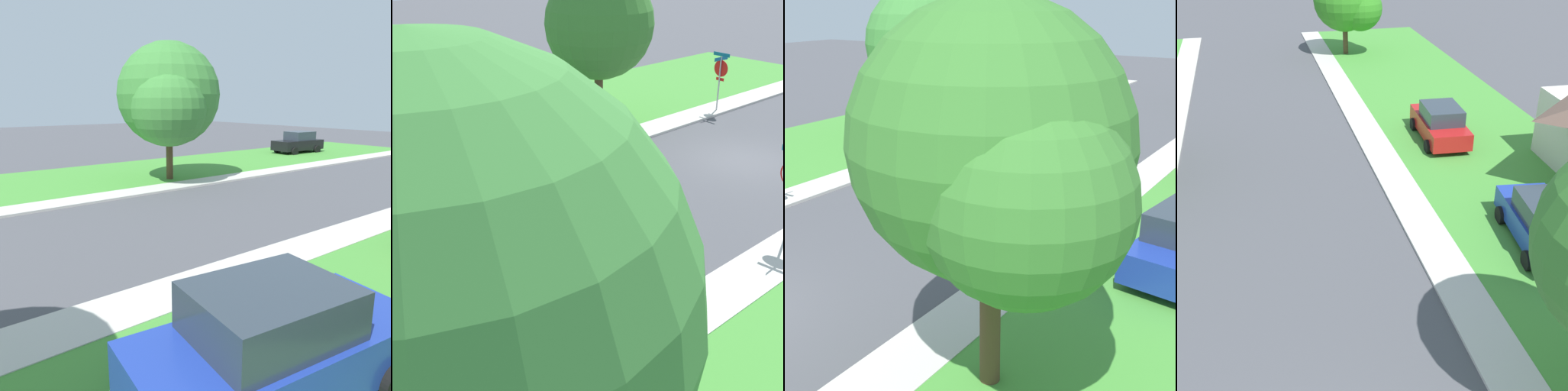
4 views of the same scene
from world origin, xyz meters
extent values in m
cube|color=beige|center=(4.70, 12.00, 0.05)|extent=(1.40, 56.00, 0.10)
cube|color=beige|center=(-4.70, 12.00, 0.05)|extent=(1.40, 56.00, 0.10)
cube|color=#479338|center=(-9.40, 12.00, 0.04)|extent=(8.00, 56.00, 0.08)
cube|color=black|center=(-9.56, 30.43, 0.70)|extent=(2.01, 4.38, 0.76)
cube|color=#2D3842|center=(-9.55, 30.63, 1.42)|extent=(1.70, 2.18, 0.68)
cylinder|color=black|center=(-8.73, 29.06, 0.32)|extent=(0.27, 0.65, 0.64)
cylinder|color=black|center=(-10.53, 29.15, 0.32)|extent=(0.27, 0.65, 0.64)
cylinder|color=black|center=(-8.60, 31.72, 0.32)|extent=(0.27, 0.65, 0.64)
cylinder|color=black|center=(-10.40, 31.81, 0.32)|extent=(0.27, 0.65, 0.64)
cube|color=#1E389E|center=(8.16, 7.76, 0.70)|extent=(2.33, 4.49, 0.76)
cube|color=#2D3842|center=(8.13, 7.56, 1.42)|extent=(1.86, 2.29, 0.68)
cylinder|color=black|center=(7.44, 9.20, 0.32)|extent=(0.32, 0.67, 0.64)
cylinder|color=black|center=(7.09, 6.55, 0.32)|extent=(0.32, 0.67, 0.64)
cylinder|color=#4C3823|center=(-6.35, 15.73, 1.31)|extent=(0.36, 0.36, 2.62)
sphere|color=#3D8337|center=(-6.35, 15.73, 4.47)|extent=(5.29, 5.29, 5.29)
sphere|color=#3D8337|center=(-5.16, 14.94, 3.81)|extent=(3.70, 3.70, 3.70)
camera|label=1|loc=(11.40, 3.80, 4.13)|focal=37.10mm
camera|label=2|loc=(-10.81, 17.82, 7.78)|focal=52.57mm
camera|label=3|loc=(10.88, -5.87, 6.54)|focal=53.05mm
camera|label=4|loc=(-0.62, -5.21, 10.17)|focal=48.88mm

